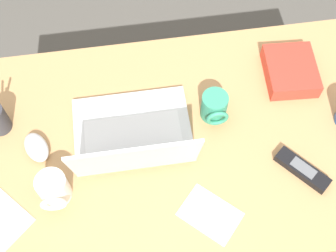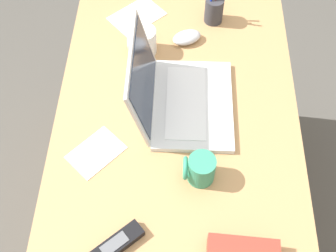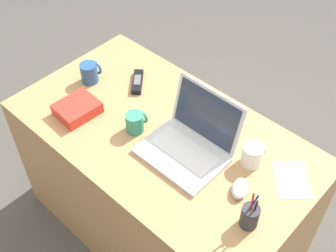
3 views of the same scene
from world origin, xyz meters
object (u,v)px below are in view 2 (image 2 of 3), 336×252
(cordless_phone, at_px, (115,245))
(pen_holder, at_px, (214,10))
(coffee_mug_spare, at_px, (200,169))
(laptop, at_px, (178,96))
(computer_mouse, at_px, (187,37))
(coffee_mug_tall, at_px, (143,41))

(cordless_phone, relative_size, pen_holder, 0.85)
(coffee_mug_spare, relative_size, pen_holder, 0.51)
(laptop, distance_m, cordless_phone, 0.47)
(computer_mouse, relative_size, coffee_mug_tall, 1.06)
(cordless_phone, bearing_deg, coffee_mug_spare, -45.84)
(coffee_mug_spare, xyz_separation_m, cordless_phone, (-0.21, 0.21, -0.03))
(computer_mouse, xyz_separation_m, cordless_phone, (-0.72, 0.17, -0.01))
(pen_holder, bearing_deg, laptop, 162.71)
(computer_mouse, height_order, cordless_phone, computer_mouse)
(coffee_mug_tall, height_order, coffee_mug_spare, coffee_mug_tall)
(laptop, bearing_deg, computer_mouse, -5.47)
(coffee_mug_tall, bearing_deg, pen_holder, -56.58)
(pen_holder, bearing_deg, cordless_phone, 162.31)
(coffee_mug_spare, bearing_deg, computer_mouse, 4.57)
(computer_mouse, relative_size, coffee_mug_spare, 1.12)
(laptop, height_order, cordless_phone, laptop)
(coffee_mug_tall, distance_m, cordless_phone, 0.67)
(computer_mouse, distance_m, cordless_phone, 0.74)
(coffee_mug_spare, bearing_deg, cordless_phone, 134.16)
(laptop, distance_m, pen_holder, 0.39)
(coffee_mug_tall, bearing_deg, cordless_phone, 177.63)
(computer_mouse, relative_size, cordless_phone, 0.67)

